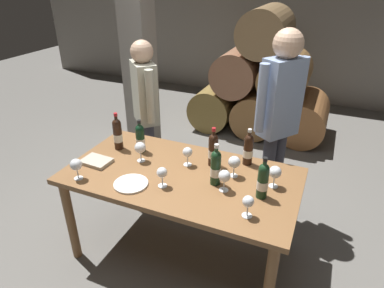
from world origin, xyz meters
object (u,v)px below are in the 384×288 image
wine_bottle_3 (216,167)px  wine_glass_0 (188,153)px  wine_bottle_1 (140,138)px  dining_table (181,184)px  wine_bottle_2 (248,149)px  wine_glass_3 (76,165)px  wine_glass_7 (248,202)px  sommelier_presenting (279,113)px  wine_glass_1 (234,163)px  wine_bottle_0 (118,134)px  wine_glass_5 (162,173)px  wine_bottle_4 (263,180)px  wine_glass_4 (140,148)px  tasting_notebook (96,161)px  wine_glass_2 (275,173)px  taster_seated_left (146,106)px  wine_bottle_5 (213,149)px  wine_glass_6 (224,177)px  serving_plate (131,184)px

wine_bottle_3 → wine_glass_0: size_ratio=2.06×
wine_bottle_1 → wine_bottle_3: 0.75m
dining_table → wine_bottle_2: 0.57m
wine_bottle_3 → wine_glass_3: size_ratio=1.94×
wine_glass_7 → sommelier_presenting: (-0.03, 1.02, 0.18)m
wine_bottle_1 → wine_glass_1: bearing=-4.1°
wine_bottle_0 → wine_bottle_2: 1.06m
wine_bottle_3 → wine_glass_1: (0.09, 0.14, -0.02)m
wine_glass_7 → wine_glass_3: bearing=-176.3°
wine_glass_7 → wine_bottle_1: bearing=156.0°
sommelier_presenting → wine_glass_5: bearing=-122.2°
wine_bottle_4 → wine_glass_7: wine_bottle_4 is taller
wine_glass_4 → tasting_notebook: bearing=-151.5°
wine_glass_0 → wine_glass_2: 0.66m
wine_glass_0 → wine_glass_7: wine_glass_0 is taller
wine_glass_3 → wine_glass_4: size_ratio=0.99×
wine_bottle_3 → wine_glass_5: wine_bottle_3 is taller
wine_glass_7 → taster_seated_left: taster_seated_left is taller
wine_bottle_3 → dining_table: bearing=176.3°
wine_glass_4 → tasting_notebook: 0.36m
dining_table → wine_bottle_5: wine_bottle_5 is taller
wine_glass_1 → wine_glass_7: (0.21, -0.39, -0.01)m
wine_glass_0 → wine_bottle_4: bearing=-16.0°
dining_table → taster_seated_left: taster_seated_left is taller
wine_bottle_3 → wine_glass_5: bearing=-151.4°
wine_glass_1 → taster_seated_left: bearing=150.9°
wine_bottle_3 → wine_bottle_5: (-0.10, 0.23, 0.00)m
wine_glass_4 → wine_glass_5: wine_glass_4 is taller
wine_bottle_4 → wine_glass_7: size_ratio=2.03×
wine_bottle_2 → sommelier_presenting: 0.47m
wine_glass_6 → tasting_notebook: bearing=-177.3°
wine_bottle_3 → wine_glass_6: 0.10m
wine_bottle_2 → wine_bottle_5: bearing=-153.1°
wine_bottle_0 → wine_glass_0: size_ratio=2.12×
wine_bottle_4 → serving_plate: size_ratio=1.24×
wine_glass_6 → taster_seated_left: (-1.06, 0.79, 0.05)m
wine_bottle_2 → wine_bottle_3: 0.37m
wine_bottle_3 → wine_glass_5: (-0.32, -0.18, -0.03)m
wine_bottle_2 → dining_table: bearing=-140.6°
dining_table → wine_glass_0: 0.24m
wine_bottle_1 → wine_glass_2: (1.10, -0.08, -0.01)m
wine_glass_2 → wine_bottle_4: bearing=-108.9°
wine_glass_5 → wine_glass_1: bearing=37.6°
wine_glass_5 → wine_glass_7: size_ratio=1.01×
wine_bottle_5 → wine_glass_6: 0.34m
wine_bottle_1 → sommelier_presenting: sommelier_presenting is taller
wine_bottle_0 → wine_glass_7: (1.21, -0.42, -0.03)m
wine_bottle_5 → taster_seated_left: taster_seated_left is taller
wine_glass_7 → taster_seated_left: (-1.28, 0.99, 0.06)m
wine_glass_0 → tasting_notebook: bearing=-159.1°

